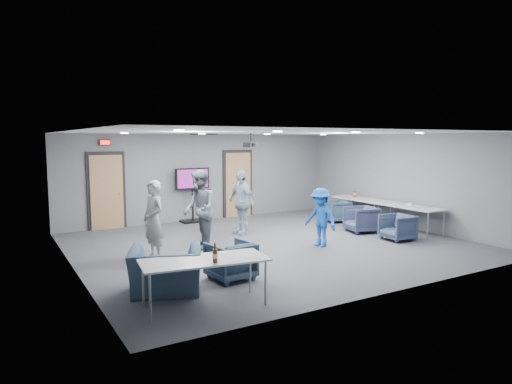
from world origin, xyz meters
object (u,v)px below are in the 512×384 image
table_right_b (410,208)px  person_b (199,209)px  table_right_a (361,200)px  bottle_right (355,194)px  person_d (320,217)px  person_c (241,202)px  bottle_front (215,255)px  person_a (153,220)px  chair_right_b (361,219)px  chair_right_a (336,211)px  tv_stand (193,192)px  chair_front_a (231,260)px  table_front_left (204,262)px  projector (251,145)px  chair_right_c (397,227)px  chair_front_b (166,270)px

table_right_b → person_b: bearing=78.0°
table_right_a → bottle_right: bearing=-11.1°
person_d → bottle_right: (3.18, 2.30, 0.14)m
person_b → person_c: size_ratio=1.07×
bottle_front → person_c: bearing=57.5°
person_a → table_right_a: (6.90, 1.10, -0.15)m
table_right_b → chair_right_b: bearing=57.4°
person_d → bottle_front: person_d is taller
chair_right_a → tv_stand: (-3.83, 2.22, 0.62)m
person_a → bottle_front: 3.30m
chair_front_a → bottle_front: bottle_front is taller
person_c → table_front_left: bearing=-42.3°
person_a → chair_front_a: (0.77, -2.05, -0.49)m
person_a → bottle_right: (6.97, 1.46, -0.01)m
table_right_a → table_front_left: size_ratio=0.99×
bottle_front → projector: projector is taller
person_d → table_right_a: person_d is taller
person_a → table_right_a: size_ratio=0.85×
chair_right_b → bottle_front: (-5.93, -3.21, 0.48)m
person_b → table_front_left: bearing=-12.2°
chair_right_b → chair_right_c: (0.08, -1.21, -0.03)m
person_d → projector: (-0.89, 1.76, 1.71)m
projector → person_d: bearing=-80.3°
chair_right_b → table_right_a: 1.66m
table_front_left → projector: (3.08, 3.97, 1.72)m
person_a → chair_front_b: (-0.49, -2.16, -0.46)m
person_a → table_right_b: bearing=70.6°
chair_front_a → table_right_a: table_right_a is taller
chair_front_a → bottle_right: bearing=-156.3°
person_c → chair_right_b: person_c is taller
person_a → chair_right_a: bearing=90.5°
person_b → person_d: bearing=74.0°
bottle_right → chair_front_a: bearing=-150.5°
person_c → table_right_a: (4.05, -0.27, -0.17)m
person_b → table_right_b: 5.80m
table_front_left → bottle_front: bottle_front is taller
person_d → chair_front_a: (-3.02, -1.21, -0.35)m
person_b → person_c: person_b is taller
table_right_b → tv_stand: bearing=45.0°
table_front_left → bottle_right: 8.46m
chair_front_a → bottle_front: size_ratio=2.58×
table_right_a → bottle_right: 0.39m
person_c → table_front_left: (-3.04, -4.43, -0.17)m
bottle_right → projector: projector is taller
chair_right_a → bottle_front: 7.98m
table_front_left → tv_stand: bearing=76.7°
chair_right_c → tv_stand: bearing=-140.5°
chair_front_a → table_right_b: (6.13, 1.26, 0.34)m
chair_front_a → table_front_left: (-0.96, -1.00, 0.34)m
chair_right_b → bottle_right: (1.17, 1.55, 0.48)m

